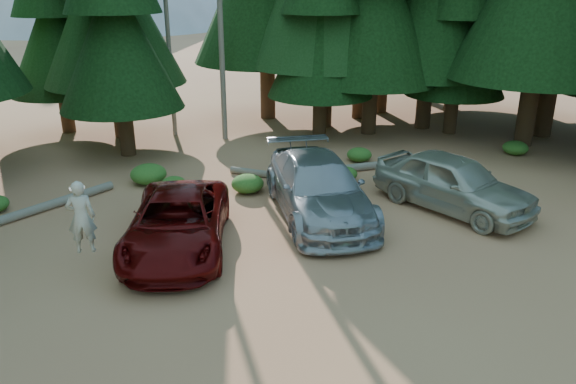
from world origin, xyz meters
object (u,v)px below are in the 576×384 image
at_px(frisbee_player, 81,217).
at_px(log_mid, 269,175).
at_px(silver_minivan_right, 453,182).
at_px(red_pickup, 177,223).
at_px(log_right, 348,168).
at_px(silver_minivan_center, 318,188).
at_px(log_left, 59,202).

distance_m(frisbee_player, log_mid, 8.34).
height_order(silver_minivan_right, log_mid, silver_minivan_right).
bearing_deg(log_mid, frisbee_player, -100.19).
xyz_separation_m(red_pickup, log_right, (7.24, 4.03, -0.61)).
xyz_separation_m(silver_minivan_center, frisbee_player, (-6.85, -1.08, 0.57)).
xyz_separation_m(log_left, log_mid, (7.24, 0.05, -0.01)).
relative_size(frisbee_player, log_mid, 0.60).
bearing_deg(log_mid, silver_minivan_right, -4.99).
bearing_deg(silver_minivan_center, red_pickup, -161.28).
xyz_separation_m(frisbee_player, log_left, (-0.61, 4.84, -1.33)).
xyz_separation_m(log_mid, log_right, (2.99, -0.47, 0.02)).
distance_m(log_mid, log_right, 3.03).
bearing_deg(log_mid, log_right, 34.48).
height_order(red_pickup, log_mid, red_pickup).
bearing_deg(silver_minivan_right, log_right, 88.89).
xyz_separation_m(red_pickup, silver_minivan_center, (4.47, 0.70, 0.14)).
height_order(log_left, log_right, log_right).
distance_m(silver_minivan_center, silver_minivan_right, 4.29).
distance_m(red_pickup, silver_minivan_right, 8.63).
bearing_deg(log_right, silver_minivan_center, -125.49).
bearing_deg(log_left, log_right, -32.81).
distance_m(silver_minivan_center, frisbee_player, 6.96).
bearing_deg(frisbee_player, log_mid, -133.51).
bearing_deg(silver_minivan_center, log_right, 60.24).
xyz_separation_m(silver_minivan_right, log_left, (-11.61, 4.87, -0.75)).
height_order(silver_minivan_center, log_right, silver_minivan_center).
height_order(red_pickup, silver_minivan_center, silver_minivan_center).
xyz_separation_m(red_pickup, frisbee_player, (-2.38, -0.39, 0.71)).
bearing_deg(log_left, silver_minivan_right, -53.22).
xyz_separation_m(log_left, log_right, (10.23, -0.42, 0.01)).
bearing_deg(log_right, log_mid, 175.24).
distance_m(frisbee_player, log_left, 5.06).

